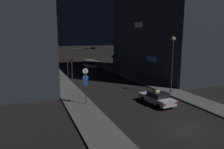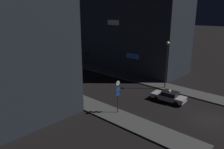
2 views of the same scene
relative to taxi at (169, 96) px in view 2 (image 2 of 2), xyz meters
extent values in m
plane|color=black|center=(-1.58, -6.02, -0.74)|extent=(300.00, 300.00, 0.00)
cube|color=#4C4C4C|center=(-7.96, 18.81, -0.65)|extent=(3.02, 53.66, 0.17)
cube|color=#4C4C4C|center=(4.79, 18.81, -0.65)|extent=(3.02, 53.66, 0.17)
cube|color=#26CC66|center=(-9.43, 15.46, 2.75)|extent=(0.08, 2.80, 0.90)
cube|color=#282D38|center=(10.76, 15.68, 9.50)|extent=(8.91, 23.74, 20.46)
cube|color=#337FE5|center=(6.26, 10.93, 2.95)|extent=(0.08, 2.80, 0.90)
cube|color=white|center=(6.26, 15.68, 8.68)|extent=(0.08, 2.80, 0.90)
cube|color=#B7B7BC|center=(0.00, 0.05, -0.12)|extent=(2.14, 4.53, 0.60)
cube|color=black|center=(0.01, -0.15, 0.43)|extent=(1.74, 2.10, 0.50)
cube|color=red|center=(-0.58, -2.22, -0.02)|extent=(0.24, 0.08, 0.16)
cube|color=red|center=(0.92, -2.11, -0.02)|extent=(0.24, 0.08, 0.16)
cylinder|color=black|center=(-0.91, 1.34, -0.42)|extent=(0.27, 0.66, 0.64)
cylinder|color=black|center=(0.69, 1.47, -0.42)|extent=(0.27, 0.66, 0.64)
cylinder|color=black|center=(-0.69, -1.37, -0.42)|extent=(0.27, 0.66, 0.64)
cylinder|color=black|center=(0.90, -1.25, -0.42)|extent=(0.27, 0.66, 0.64)
cube|color=#F4E08C|center=(0.00, -0.05, 0.78)|extent=(0.57, 0.22, 0.20)
cube|color=silver|center=(0.65, 28.05, -0.12)|extent=(1.97, 4.47, 0.60)
cube|color=black|center=(0.65, 27.85, 0.43)|extent=(1.66, 2.04, 0.50)
cube|color=red|center=(-0.02, 25.80, -0.02)|extent=(0.24, 0.07, 0.16)
cube|color=red|center=(1.48, 25.86, -0.02)|extent=(0.24, 0.07, 0.16)
cylinder|color=black|center=(-0.21, 29.38, -0.42)|extent=(0.24, 0.65, 0.64)
cylinder|color=black|center=(1.39, 29.45, -0.42)|extent=(0.24, 0.65, 0.64)
cylinder|color=black|center=(-0.10, 26.66, -0.42)|extent=(0.24, 0.65, 0.64)
cylinder|color=black|center=(1.50, 26.72, -0.42)|extent=(0.24, 0.65, 0.64)
cylinder|color=#2D2D33|center=(-6.20, 19.14, 1.96)|extent=(0.16, 0.16, 5.40)
cylinder|color=#2D2D33|center=(-3.78, 19.14, 4.41)|extent=(4.84, 0.10, 0.10)
cube|color=black|center=(-1.36, 19.14, 4.41)|extent=(0.80, 0.28, 0.32)
sphere|color=red|center=(-1.61, 18.96, 4.41)|extent=(0.20, 0.20, 0.20)
sphere|color=#3F2D0C|center=(-1.36, 18.96, 4.41)|extent=(0.20, 0.20, 0.20)
sphere|color=#0C3319|center=(-1.11, 18.96, 4.41)|extent=(0.20, 0.20, 0.20)
cylinder|color=#2D2D33|center=(-6.20, 15.30, 1.23)|extent=(0.16, 0.16, 3.93)
cube|color=black|center=(-6.20, 15.30, 2.95)|extent=(0.80, 0.28, 0.32)
sphere|color=red|center=(-6.45, 15.13, 2.95)|extent=(0.20, 0.20, 0.20)
sphere|color=#3F2D0C|center=(-6.20, 15.13, 2.95)|extent=(0.20, 0.20, 0.20)
sphere|color=#0C3319|center=(-5.95, 15.13, 2.95)|extent=(0.20, 0.20, 0.20)
cylinder|color=#2D2D33|center=(3.03, 19.76, 1.10)|extent=(0.16, 0.16, 3.66)
cube|color=black|center=(3.03, 19.76, 2.68)|extent=(0.80, 0.28, 0.32)
sphere|color=red|center=(2.79, 19.58, 2.68)|extent=(0.20, 0.20, 0.20)
sphere|color=#3F2D0C|center=(3.03, 19.58, 2.68)|extent=(0.20, 0.20, 0.20)
sphere|color=#0C3319|center=(3.28, 19.58, 2.68)|extent=(0.20, 0.20, 0.20)
cylinder|color=#2D2D33|center=(-7.26, 2.63, 1.31)|extent=(0.10, 0.10, 3.74)
cylinder|color=white|center=(-7.26, 2.61, 3.03)|extent=(0.59, 0.03, 0.59)
cylinder|color=blue|center=(-7.26, 2.61, 2.29)|extent=(0.63, 0.03, 0.63)
cylinder|color=blue|center=(-7.26, 2.61, 1.73)|extent=(0.55, 0.03, 0.55)
cylinder|color=#2D2D33|center=(4.10, 2.92, 2.75)|extent=(0.16, 0.16, 6.63)
sphere|color=#F4D88C|center=(4.10, 2.92, 6.31)|extent=(0.50, 0.50, 0.50)
camera|label=1|loc=(-12.74, -18.34, 6.61)|focal=33.28mm
camera|label=2|loc=(-24.99, -12.86, 11.00)|focal=35.38mm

